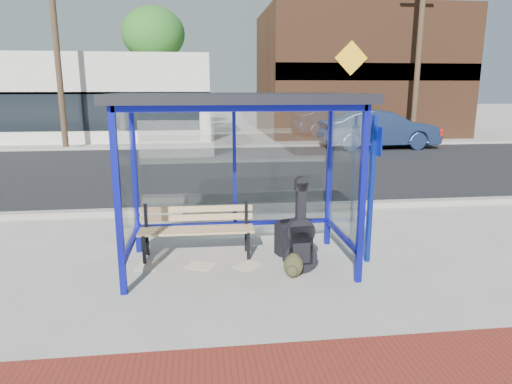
{
  "coord_description": "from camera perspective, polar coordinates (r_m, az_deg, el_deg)",
  "views": [
    {
      "loc": [
        -0.52,
        -6.13,
        2.5
      ],
      "look_at": [
        0.27,
        0.2,
        1.03
      ],
      "focal_mm": 32.0,
      "sensor_mm": 36.0,
      "label": 1
    }
  ],
  "objects": [
    {
      "name": "ground",
      "position": [
        6.64,
        -2.09,
        -9.13
      ],
      "size": [
        120.0,
        120.0,
        0.0
      ],
      "primitive_type": "plane",
      "color": "#B2ADA0",
      "rests_on": "ground"
    },
    {
      "name": "brick_paver_strip",
      "position": [
        4.36,
        1.13,
        -21.96
      ],
      "size": [
        60.0,
        1.0,
        0.01
      ],
      "primitive_type": "cube",
      "color": "maroon",
      "rests_on": "ground"
    },
    {
      "name": "curb_near",
      "position": [
        9.37,
        -3.65,
        -2.14
      ],
      "size": [
        60.0,
        0.25,
        0.12
      ],
      "primitive_type": "cube",
      "color": "gray",
      "rests_on": "ground"
    },
    {
      "name": "street_asphalt",
      "position": [
        14.36,
        -4.89,
        2.92
      ],
      "size": [
        60.0,
        10.0,
        0.0
      ],
      "primitive_type": "cube",
      "color": "black",
      "rests_on": "ground"
    },
    {
      "name": "curb_far",
      "position": [
        19.39,
        -5.49,
        5.69
      ],
      "size": [
        60.0,
        0.25,
        0.12
      ],
      "primitive_type": "cube",
      "color": "gray",
      "rests_on": "ground"
    },
    {
      "name": "far_sidewalk",
      "position": [
        21.29,
        -5.64,
        6.18
      ],
      "size": [
        60.0,
        4.0,
        0.01
      ],
      "primitive_type": "cube",
      "color": "#B2ADA0",
      "rests_on": "ground"
    },
    {
      "name": "bus_shelter",
      "position": [
        6.24,
        -2.31,
        9.03
      ],
      "size": [
        3.3,
        1.8,
        2.42
      ],
      "color": "#0E129C",
      "rests_on": "ground"
    },
    {
      "name": "storefront_white",
      "position": [
        25.57,
        -26.91,
        10.49
      ],
      "size": [
        18.0,
        6.04,
        4.0
      ],
      "color": "silver",
      "rests_on": "ground"
    },
    {
      "name": "storefront_brown",
      "position": [
        26.07,
        12.41,
        14.23
      ],
      "size": [
        10.0,
        7.08,
        6.4
      ],
      "color": "#59331E",
      "rests_on": "ground"
    },
    {
      "name": "tree_mid",
      "position": [
        28.4,
        -12.71,
        18.65
      ],
      "size": [
        3.6,
        3.6,
        7.03
      ],
      "color": "#4C3826",
      "rests_on": "ground"
    },
    {
      "name": "tree_right",
      "position": [
        31.14,
        18.61,
        17.78
      ],
      "size": [
        3.6,
        3.6,
        7.03
      ],
      "color": "#4C3826",
      "rests_on": "ground"
    },
    {
      "name": "utility_pole_west",
      "position": [
        20.35,
        -23.68,
        16.47
      ],
      "size": [
        1.6,
        0.24,
        8.0
      ],
      "color": "#4C3826",
      "rests_on": "ground"
    },
    {
      "name": "utility_pole_east",
      "position": [
        21.79,
        19.71,
        16.49
      ],
      "size": [
        1.6,
        0.24,
        8.0
      ],
      "color": "#4C3826",
      "rests_on": "ground"
    },
    {
      "name": "bench",
      "position": [
        6.9,
        -7.43,
        -4.37
      ],
      "size": [
        1.71,
        0.44,
        0.8
      ],
      "rotation": [
        0.0,
        0.0,
        -0.02
      ],
      "color": "black",
      "rests_on": "ground"
    },
    {
      "name": "guitar_bag",
      "position": [
        6.26,
        5.53,
        -6.04
      ],
      "size": [
        0.47,
        0.16,
        1.27
      ],
      "rotation": [
        0.0,
        0.0,
        0.07
      ],
      "color": "black",
      "rests_on": "ground"
    },
    {
      "name": "suitcase",
      "position": [
        6.98,
        3.85,
        -5.78
      ],
      "size": [
        0.37,
        0.29,
        0.56
      ],
      "rotation": [
        0.0,
        0.0,
        0.29
      ],
      "color": "black",
      "rests_on": "ground"
    },
    {
      "name": "backpack",
      "position": [
        6.22,
        4.67,
        -9.23
      ],
      "size": [
        0.32,
        0.3,
        0.32
      ],
      "rotation": [
        0.0,
        0.0,
        -0.36
      ],
      "color": "#2C2B18",
      "rests_on": "ground"
    },
    {
      "name": "sign_post",
      "position": [
        6.64,
        14.28,
        1.24
      ],
      "size": [
        0.12,
        0.26,
        2.12
      ],
      "rotation": [
        0.0,
        0.0,
        0.24
      ],
      "color": "#0D2399",
      "rests_on": "ground"
    },
    {
      "name": "newspaper_a",
      "position": [
        6.78,
        -13.33,
        -8.98
      ],
      "size": [
        0.37,
        0.43,
        0.01
      ],
      "primitive_type": "cube",
      "rotation": [
        0.0,
        0.0,
        1.37
      ],
      "color": "white",
      "rests_on": "ground"
    },
    {
      "name": "newspaper_b",
      "position": [
        6.66,
        -6.93,
        -9.15
      ],
      "size": [
        0.47,
        0.43,
        0.01
      ],
      "primitive_type": "cube",
      "rotation": [
        0.0,
        0.0,
        -0.45
      ],
      "color": "white",
      "rests_on": "ground"
    },
    {
      "name": "newspaper_c",
      "position": [
        6.61,
        -1.02,
        -9.22
      ],
      "size": [
        0.48,
        0.48,
        0.01
      ],
      "primitive_type": "cube",
      "rotation": [
        0.0,
        0.0,
        0.75
      ],
      "color": "white",
      "rests_on": "ground"
    },
    {
      "name": "parked_car",
      "position": [
        19.73,
        15.07,
        7.58
      ],
      "size": [
        4.89,
        1.89,
        1.59
      ],
      "primitive_type": "imported",
      "rotation": [
        0.0,
        0.0,
        1.61
      ],
      "color": "#1A294B",
      "rests_on": "ground"
    },
    {
      "name": "fire_hydrant",
      "position": [
        22.61,
        22.12,
        6.59
      ],
      "size": [
        0.29,
        0.19,
        0.65
      ],
      "rotation": [
        0.0,
        0.0,
        0.38
      ],
      "color": "#A8140C",
      "rests_on": "ground"
    }
  ]
}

